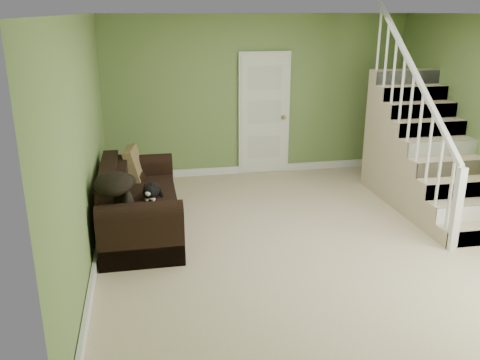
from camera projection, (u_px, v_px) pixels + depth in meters
name	position (u px, v px, depth m)	size (l,w,h in m)	color
floor	(306.00, 238.00, 6.20)	(5.00, 5.50, 0.01)	tan
ceiling	(317.00, 14.00, 5.37)	(5.00, 5.50, 0.01)	white
wall_back	(258.00, 96.00, 8.34)	(5.00, 0.04, 2.60)	olive
wall_front	(449.00, 232.00, 3.22)	(5.00, 0.04, 2.60)	olive
wall_left	(84.00, 144.00, 5.34)	(0.04, 5.50, 2.60)	olive
baseboard_back	(257.00, 169.00, 8.71)	(5.00, 0.04, 0.12)	white
baseboard_left	(98.00, 251.00, 5.73)	(0.04, 5.50, 0.12)	white
door	(264.00, 114.00, 8.41)	(0.86, 0.12, 2.02)	white
staircase	(421.00, 158.00, 7.25)	(1.00, 2.51, 2.82)	tan
sofa	(137.00, 206.00, 6.32)	(0.92, 2.13, 0.84)	black
side_table	(127.00, 191.00, 7.00)	(0.53, 0.53, 0.76)	black
cat	(151.00, 191.00, 6.17)	(0.27, 0.54, 0.26)	black
banana	(148.00, 209.00, 5.79)	(0.06, 0.22, 0.06)	#FBF31B
throw_pillow	(134.00, 165.00, 6.91)	(0.12, 0.49, 0.49)	#45301B
throw_blanket	(113.00, 184.00, 5.45)	(0.41, 0.54, 0.23)	black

